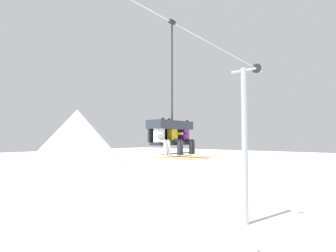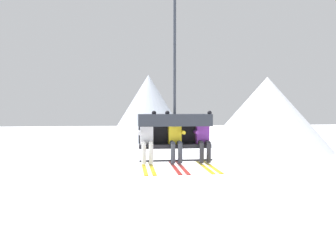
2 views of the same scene
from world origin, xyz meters
name	(u,v)px [view 1 (image 1 of 2)]	position (x,y,z in m)	size (l,w,h in m)	color
mountain_peak_central	(77,138)	(18.04, 35.71, 5.16)	(17.85, 17.85, 10.33)	white
lift_tower_far	(245,141)	(7.68, -0.02, 4.98)	(0.36, 1.88, 9.61)	#9EA3A8
lift_cable	(170,21)	(-0.50, -0.80, 9.33)	(18.36, 0.05, 0.05)	#9EA3A8
chairlift_chair	(170,127)	(-0.40, -0.73, 5.55)	(1.84, 0.74, 4.78)	#232328
skier_white	(162,137)	(-1.11, -0.94, 5.20)	(0.48, 1.70, 1.34)	silver
skier_yellow	(175,137)	(-0.40, -0.94, 5.20)	(0.48, 1.70, 1.34)	yellow
skier_purple	(187,137)	(0.31, -0.94, 5.20)	(0.48, 1.70, 1.34)	purple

